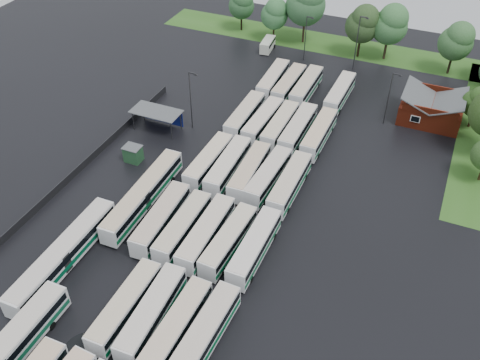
% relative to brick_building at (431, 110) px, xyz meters
% --- Properties ---
extents(ground, '(160.00, 160.00, 0.00)m').
position_rel_brick_building_xyz_m(ground, '(-24.00, -42.77, -1.87)').
color(ground, black).
rests_on(ground, ground).
extents(brick_building, '(10.07, 8.60, 5.39)m').
position_rel_brick_building_xyz_m(brick_building, '(0.00, 0.00, 0.00)').
color(brick_building, maroon).
rests_on(brick_building, ground).
extents(wash_shed, '(8.20, 4.20, 3.58)m').
position_rel_brick_building_xyz_m(wash_shed, '(-41.20, -20.74, 1.12)').
color(wash_shed, '#2D2D30').
rests_on(wash_shed, ground).
extents(utility_hut, '(2.70, 2.20, 2.62)m').
position_rel_brick_building_xyz_m(utility_hut, '(-40.20, -30.17, -0.55)').
color(utility_hut, '#1E4827').
rests_on(utility_hut, ground).
extents(grass_strip_north, '(80.00, 10.00, 0.01)m').
position_rel_brick_building_xyz_m(grass_strip_north, '(-22.00, 22.03, -1.86)').
color(grass_strip_north, '#2F5F1C').
rests_on(grass_strip_north, ground).
extents(west_fence, '(0.10, 50.00, 1.20)m').
position_rel_brick_building_xyz_m(west_fence, '(-46.20, -34.77, -1.27)').
color(west_fence, '#2D2D30').
rests_on(west_fence, ground).
extents(bus_r1c1, '(2.66, 12.01, 3.34)m').
position_rel_brick_building_xyz_m(bus_r1c1, '(-25.13, -55.35, -0.03)').
color(bus_r1c1, silver).
rests_on(bus_r1c1, ground).
extents(bus_r1c2, '(3.13, 12.34, 3.41)m').
position_rel_brick_building_xyz_m(bus_r1c2, '(-21.97, -55.01, 0.01)').
color(bus_r1c2, silver).
rests_on(bus_r1c2, ground).
extents(bus_r1c3, '(2.68, 11.96, 3.32)m').
position_rel_brick_building_xyz_m(bus_r1c3, '(-18.61, -55.40, -0.04)').
color(bus_r1c3, silver).
rests_on(bus_r1c3, ground).
extents(bus_r1c4, '(2.98, 12.42, 3.44)m').
position_rel_brick_building_xyz_m(bus_r1c4, '(-15.45, -55.09, 0.03)').
color(bus_r1c4, silver).
rests_on(bus_r1c4, ground).
extents(bus_r2c0, '(3.19, 12.55, 3.46)m').
position_rel_brick_building_xyz_m(bus_r2c0, '(-28.54, -41.62, 0.04)').
color(bus_r2c0, silver).
rests_on(bus_r2c0, ground).
extents(bus_r2c1, '(2.63, 11.98, 3.33)m').
position_rel_brick_building_xyz_m(bus_r2c1, '(-25.26, -41.74, -0.03)').
color(bus_r2c1, silver).
rests_on(bus_r2c1, ground).
extents(bus_r2c2, '(2.75, 12.46, 3.46)m').
position_rel_brick_building_xyz_m(bus_r2c2, '(-21.95, -41.64, 0.04)').
color(bus_r2c2, silver).
rests_on(bus_r2c2, ground).
extents(bus_r2c3, '(3.01, 11.88, 3.28)m').
position_rel_brick_building_xyz_m(bus_r2c3, '(-18.85, -41.57, -0.06)').
color(bus_r2c3, silver).
rests_on(bus_r2c3, ground).
extents(bus_r2c4, '(2.62, 12.25, 3.41)m').
position_rel_brick_building_xyz_m(bus_r2c4, '(-15.43, -41.32, 0.01)').
color(bus_r2c4, silver).
rests_on(bus_r2c4, ground).
extents(bus_r3c0, '(2.69, 12.02, 3.34)m').
position_rel_brick_building_xyz_m(bus_r3c0, '(-28.37, -27.83, -0.03)').
color(bus_r3c0, silver).
rests_on(bus_r3c0, ground).
extents(bus_r3c1, '(2.93, 12.37, 3.42)m').
position_rel_brick_building_xyz_m(bus_r3c1, '(-25.23, -27.79, 0.02)').
color(bus_r3c1, silver).
rests_on(bus_r3c1, ground).
extents(bus_r3c2, '(2.96, 11.97, 3.31)m').
position_rel_brick_building_xyz_m(bus_r3c2, '(-21.88, -27.66, -0.05)').
color(bus_r3c2, silver).
rests_on(bus_r3c2, ground).
extents(bus_r3c3, '(3.05, 12.06, 3.33)m').
position_rel_brick_building_xyz_m(bus_r3c3, '(-18.94, -27.62, -0.03)').
color(bus_r3c3, silver).
rests_on(bus_r3c3, ground).
extents(bus_r3c4, '(2.64, 12.36, 3.44)m').
position_rel_brick_building_xyz_m(bus_r3c4, '(-15.52, -28.05, 0.03)').
color(bus_r3c4, silver).
rests_on(bus_r3c4, ground).
extents(bus_r4c0, '(2.69, 12.19, 3.39)m').
position_rel_brick_building_xyz_m(bus_r4c0, '(-28.38, -14.11, -0.00)').
color(bus_r4c0, silver).
rests_on(bus_r4c0, ground).
extents(bus_r4c1, '(2.94, 11.99, 3.32)m').
position_rel_brick_building_xyz_m(bus_r4c1, '(-25.03, -14.41, -0.04)').
color(bus_r4c1, silver).
rests_on(bus_r4c1, ground).
extents(bus_r4c2, '(2.57, 11.88, 3.30)m').
position_rel_brick_building_xyz_m(bus_r4c2, '(-21.95, -14.50, -0.05)').
color(bus_r4c2, silver).
rests_on(bus_r4c2, ground).
extents(bus_r4c3, '(2.68, 12.39, 3.45)m').
position_rel_brick_building_xyz_m(bus_r4c3, '(-18.92, -14.43, 0.03)').
color(bus_r4c3, silver).
rests_on(bus_r4c3, ground).
extents(bus_r4c4, '(2.66, 12.17, 3.38)m').
position_rel_brick_building_xyz_m(bus_r4c4, '(-15.42, -14.34, -0.00)').
color(bus_r4c4, silver).
rests_on(bus_r4c4, ground).
extents(bus_r5c0, '(2.98, 12.14, 3.36)m').
position_rel_brick_building_xyz_m(bus_r5c0, '(-28.44, -0.69, -0.02)').
color(bus_r5c0, silver).
rests_on(bus_r5c0, ground).
extents(bus_r5c1, '(2.74, 12.00, 3.33)m').
position_rel_brick_building_xyz_m(bus_r5c1, '(-25.17, -1.12, -0.03)').
color(bus_r5c1, silver).
rests_on(bus_r5c1, ground).
extents(bus_r5c2, '(2.62, 12.22, 3.40)m').
position_rel_brick_building_xyz_m(bus_r5c2, '(-21.94, -0.81, 0.00)').
color(bus_r5c2, silver).
rests_on(bus_r5c2, ground).
extents(bus_r5c4, '(2.74, 12.15, 3.37)m').
position_rel_brick_building_xyz_m(bus_r5c4, '(-15.76, -0.62, -0.01)').
color(bus_r5c4, silver).
rests_on(bus_r5c4, ground).
extents(artic_bus_west_a, '(2.69, 18.59, 3.45)m').
position_rel_brick_building_xyz_m(artic_bus_west_a, '(-33.05, -66.02, 0.05)').
color(artic_bus_west_a, silver).
rests_on(artic_bus_west_a, ground).
extents(artic_bus_west_b, '(2.98, 18.30, 3.39)m').
position_rel_brick_building_xyz_m(artic_bus_west_b, '(-33.26, -38.35, 0.01)').
color(artic_bus_west_b, silver).
rests_on(artic_bus_west_b, ground).
extents(artic_bus_west_c, '(2.75, 18.62, 3.45)m').
position_rel_brick_building_xyz_m(artic_bus_west_c, '(-36.27, -51.89, 0.05)').
color(artic_bus_west_c, silver).
rests_on(artic_bus_west_c, ground).
extents(minibus, '(2.53, 5.58, 2.36)m').
position_rel_brick_building_xyz_m(minibus, '(-35.18, 13.91, -0.56)').
color(minibus, silver).
rests_on(minibus, ground).
extents(tree_north_0, '(5.64, 5.64, 9.34)m').
position_rel_brick_building_xyz_m(tree_north_0, '(-44.20, 21.15, 4.14)').
color(tree_north_0, black).
rests_on(tree_north_0, ground).
extents(tree_north_1, '(5.74, 5.74, 9.51)m').
position_rel_brick_building_xyz_m(tree_north_1, '(-35.60, 18.79, 4.25)').
color(tree_north_1, black).
rests_on(tree_north_1, ground).
extents(tree_north_2, '(8.29, 8.29, 13.73)m').
position_rel_brick_building_xyz_m(tree_north_2, '(-29.46, 20.61, 6.97)').
color(tree_north_2, '#3A281D').
rests_on(tree_north_2, ground).
extents(tree_north_3, '(6.73, 6.73, 11.14)m').
position_rel_brick_building_xyz_m(tree_north_3, '(-16.90, 18.64, 5.30)').
color(tree_north_3, black).
rests_on(tree_north_3, ground).
extents(tree_north_4, '(7.09, 7.09, 11.74)m').
position_rel_brick_building_xyz_m(tree_north_4, '(-11.70, 19.76, 5.68)').
color(tree_north_4, '#37281C').
rests_on(tree_north_4, ground).
extents(tree_north_5, '(6.49, 6.49, 10.75)m').
position_rel_brick_building_xyz_m(tree_north_5, '(1.06, 18.47, 5.05)').
color(tree_north_5, black).
rests_on(tree_north_5, ground).
extents(tree_east_2, '(4.69, 4.66, 7.72)m').
position_rel_brick_building_xyz_m(tree_east_2, '(6.64, 0.46, 3.10)').
color(tree_east_2, '#391F13').
rests_on(tree_east_2, ground).
extents(lamp_post_ne, '(1.46, 0.29, 9.51)m').
position_rel_brick_building_xyz_m(lamp_post_ne, '(-6.79, -4.23, 3.66)').
color(lamp_post_ne, '#2D2D30').
rests_on(lamp_post_ne, ground).
extents(lamp_post_nw, '(1.59, 0.31, 10.29)m').
position_rel_brick_building_xyz_m(lamp_post_nw, '(-36.11, -18.19, 4.11)').
color(lamp_post_nw, '#2D2D30').
rests_on(lamp_post_nw, ground).
extents(lamp_post_back_w, '(1.43, 0.28, 9.29)m').
position_rel_brick_building_xyz_m(lamp_post_back_w, '(-26.63, 12.63, 3.53)').
color(lamp_post_back_w, '#2D2D30').
rests_on(lamp_post_back_w, ground).
extents(lamp_post_back_e, '(1.68, 0.33, 10.91)m').
position_rel_brick_building_xyz_m(lamp_post_back_e, '(-16.41, 12.86, 4.47)').
color(lamp_post_back_e, '#2D2D30').
rests_on(lamp_post_back_e, ground).
extents(puddle_0, '(4.66, 4.66, 0.01)m').
position_rel_brick_building_xyz_m(puddle_0, '(-26.97, -60.94, -1.86)').
color(puddle_0, black).
rests_on(puddle_0, ground).
extents(puddle_2, '(8.10, 8.10, 0.01)m').
position_rel_brick_building_xyz_m(puddle_2, '(-31.63, -41.91, -1.86)').
color(puddle_2, black).
rests_on(puddle_2, ground).
extents(puddle_3, '(3.09, 3.09, 0.01)m').
position_rel_brick_building_xyz_m(puddle_3, '(-21.47, -43.72, -1.86)').
color(puddle_3, black).
rests_on(puddle_3, ground).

